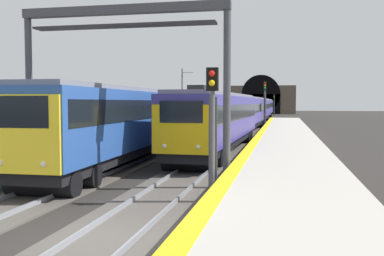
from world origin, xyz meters
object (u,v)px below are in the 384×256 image
train_adjacent_platform (171,115)px  overhead_signal_gantry (123,50)px  catenary_mast_near (182,96)px  railway_signal_near (212,123)px  railway_signal_mid (265,101)px  train_main_approaching (252,110)px  railway_signal_far (274,103)px

train_adjacent_platform → overhead_signal_gantry: 16.13m
catenary_mast_near → train_adjacent_platform: bearing=-168.4°
railway_signal_near → overhead_signal_gantry: overhead_signal_gantry is taller
railway_signal_mid → overhead_signal_gantry: bearing=-6.1°
train_adjacent_platform → railway_signal_mid: size_ratio=6.79×
train_main_approaching → overhead_signal_gantry: size_ratio=9.49×
overhead_signal_gantry → railway_signal_mid: bearing=-6.1°
railway_signal_near → catenary_mast_near: 52.26m
railway_signal_mid → overhead_signal_gantry: (-37.30, 3.97, 1.86)m
railway_signal_mid → train_main_approaching: bearing=-159.4°
railway_signal_far → train_main_approaching: bearing=-2.3°
train_adjacent_platform → railway_signal_far: 73.10m
catenary_mast_near → railway_signal_near: bearing=-165.8°
railway_signal_mid → catenary_mast_near: catenary_mast_near is taller
railway_signal_near → train_adjacent_platform: bearing=-161.4°
train_adjacent_platform → overhead_signal_gantry: bearing=6.6°
railway_signal_near → railway_signal_mid: 39.80m
catenary_mast_near → railway_signal_mid: bearing=-130.4°
train_adjacent_platform → overhead_signal_gantry: overhead_signal_gantry is taller
train_adjacent_platform → railway_signal_mid: 22.47m
railway_signal_near → catenary_mast_near: bearing=-165.8°
railway_signal_mid → train_adjacent_platform: bearing=-15.8°
railway_signal_mid → catenary_mast_near: size_ratio=0.70×
railway_signal_near → train_main_approaching: bearing=-177.7°
railway_signal_mid → overhead_signal_gantry: size_ratio=0.68×
train_adjacent_platform → overhead_signal_gantry: size_ratio=4.63×
train_adjacent_platform → train_main_approaching: bearing=169.6°
train_adjacent_platform → catenary_mast_near: catenary_mast_near is taller
railway_signal_near → railway_signal_far: (91.04, 0.00, 0.45)m
railway_signal_far → railway_signal_near: bearing=0.0°
railway_signal_mid → railway_signal_far: railway_signal_mid is taller
overhead_signal_gantry → catenary_mast_near: size_ratio=1.02×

